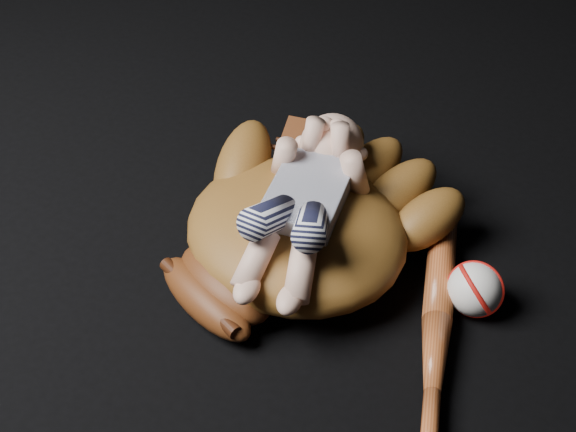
{
  "coord_description": "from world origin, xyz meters",
  "views": [
    {
      "loc": [
        0.39,
        -0.65,
        0.91
      ],
      "look_at": [
        -0.09,
        0.15,
        0.09
      ],
      "focal_mm": 50.0,
      "sensor_mm": 36.0,
      "label": 1
    }
  ],
  "objects": [
    {
      "name": "newborn_baby",
      "position": [
        -0.06,
        0.13,
        0.14
      ],
      "size": [
        0.26,
        0.42,
        0.16
      ],
      "primitive_type": null,
      "rotation": [
        0.0,
        0.0,
        0.23
      ],
      "color": "#DDA88E",
      "rests_on": "baseball_glove"
    },
    {
      "name": "baseball_glove",
      "position": [
        -0.08,
        0.14,
        0.08
      ],
      "size": [
        0.59,
        0.63,
        0.16
      ],
      "primitive_type": null,
      "rotation": [
        0.0,
        0.0,
        -0.33
      ],
      "color": "brown",
      "rests_on": "ground"
    },
    {
      "name": "baseball_bat",
      "position": [
        0.18,
        0.1,
        0.02
      ],
      "size": [
        0.21,
        0.46,
        0.04
      ],
      "primitive_type": null,
      "rotation": [
        0.0,
        0.0,
        0.36
      ],
      "color": "#A1471F",
      "rests_on": "ground"
    },
    {
      "name": "baseball",
      "position": [
        0.2,
        0.19,
        0.04
      ],
      "size": [
        0.11,
        0.11,
        0.08
      ],
      "primitive_type": "sphere",
      "rotation": [
        0.0,
        0.0,
        -0.43
      ],
      "color": "white",
      "rests_on": "ground"
    }
  ]
}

